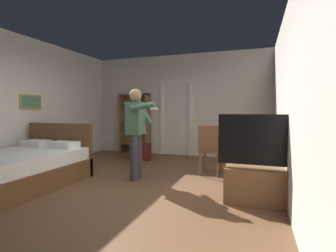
# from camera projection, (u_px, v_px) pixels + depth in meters

# --- Properties ---
(ground_plane) EXTENTS (7.20, 7.20, 0.00)m
(ground_plane) POSITION_uv_depth(u_px,v_px,m) (120.00, 187.00, 4.21)
(ground_plane) COLOR brown
(wall_back) EXTENTS (5.26, 0.12, 2.85)m
(wall_back) POSITION_uv_depth(u_px,v_px,m) (179.00, 105.00, 7.26)
(wall_back) COLOR silver
(wall_back) RESTS_ON ground_plane
(wall_left) EXTENTS (0.15, 6.78, 2.85)m
(wall_left) POSITION_uv_depth(u_px,v_px,m) (5.00, 103.00, 4.97)
(wall_left) COLOR silver
(wall_left) RESTS_ON ground_plane
(wall_right) EXTENTS (0.12, 6.78, 2.85)m
(wall_right) POSITION_uv_depth(u_px,v_px,m) (294.00, 99.00, 3.27)
(wall_right) COLOR silver
(wall_right) RESTS_ON ground_plane
(doorway_frame) EXTENTS (0.93, 0.08, 2.13)m
(doorway_frame) POSITION_uv_depth(u_px,v_px,m) (176.00, 112.00, 7.22)
(doorway_frame) COLOR white
(doorway_frame) RESTS_ON ground_plane
(bed) EXTENTS (1.52, 1.96, 1.02)m
(bed) POSITION_uv_depth(u_px,v_px,m) (24.00, 167.00, 4.35)
(bed) COLOR brown
(bed) RESTS_ON ground_plane
(bookshelf) EXTENTS (0.90, 0.32, 1.76)m
(bookshelf) POSITION_uv_depth(u_px,v_px,m) (135.00, 121.00, 7.50)
(bookshelf) COLOR brown
(bookshelf) RESTS_ON ground_plane
(tv_flatscreen) EXTENTS (1.19, 0.40, 1.23)m
(tv_flatscreen) POSITION_uv_depth(u_px,v_px,m) (262.00, 177.00, 3.45)
(tv_flatscreen) COLOR brown
(tv_flatscreen) RESTS_ON ground_plane
(side_table) EXTENTS (0.60, 0.60, 0.70)m
(side_table) POSITION_uv_depth(u_px,v_px,m) (235.00, 153.00, 4.78)
(side_table) COLOR #4C331E
(side_table) RESTS_ON ground_plane
(laptop) EXTENTS (0.36, 0.37, 0.15)m
(laptop) POSITION_uv_depth(u_px,v_px,m) (233.00, 139.00, 4.73)
(laptop) COLOR black
(laptop) RESTS_ON side_table
(bottle_on_table) EXTENTS (0.06, 0.06, 0.24)m
(bottle_on_table) POSITION_uv_depth(u_px,v_px,m) (242.00, 137.00, 4.64)
(bottle_on_table) COLOR #223B19
(bottle_on_table) RESTS_ON side_table
(wooden_chair) EXTENTS (0.45, 0.45, 0.99)m
(wooden_chair) POSITION_uv_depth(u_px,v_px,m) (210.00, 148.00, 4.96)
(wooden_chair) COLOR brown
(wooden_chair) RESTS_ON ground_plane
(person_blue_shirt) EXTENTS (0.66, 0.56, 1.67)m
(person_blue_shirt) POSITION_uv_depth(u_px,v_px,m) (136.00, 128.00, 4.68)
(person_blue_shirt) COLOR #333338
(person_blue_shirt) RESTS_ON ground_plane
(suitcase_dark) EXTENTS (0.57, 0.47, 0.41)m
(suitcase_dark) POSITION_uv_depth(u_px,v_px,m) (140.00, 152.00, 6.56)
(suitcase_dark) COLOR #4C1919
(suitcase_dark) RESTS_ON ground_plane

